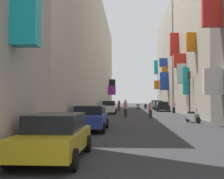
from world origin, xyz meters
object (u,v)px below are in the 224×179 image
Objects in this scene: parked_car_silver at (156,104)px; traffic_light_near_corner at (189,86)px; scooter_black at (146,106)px; scooter_silver at (193,117)px; pedestrian_mid_street at (119,106)px; scooter_white at (138,107)px; pedestrian_near_left at (150,110)px; parked_car_white at (109,107)px; parked_car_blue at (90,117)px; pedestrian_near_right at (174,107)px; parked_car_green at (158,105)px; pedestrian_crossing at (126,108)px; parked_car_black at (162,106)px; parked_car_yellow at (55,135)px.

parked_car_silver is 0.94× the size of traffic_light_near_corner.
scooter_black is 21.60m from traffic_light_near_corner.
pedestrian_mid_street is (-6.31, 18.75, 0.35)m from scooter_silver.
traffic_light_near_corner reaches higher than scooter_white.
parked_car_white is at bearing 121.23° from pedestrian_near_left.
traffic_light_near_corner reaches higher than scooter_black.
scooter_silver is 1.04× the size of scooter_white.
parked_car_blue is 2.38× the size of scooter_white.
pedestrian_near_right is 7.70m from traffic_light_near_corner.
parked_car_green is 3.46m from scooter_white.
scooter_white is at bearing 82.77° from parked_car_blue.
pedestrian_near_left is at bearing -58.77° from parked_car_white.
pedestrian_crossing is (-5.65, -26.39, 0.09)m from parked_car_silver.
scooter_silver is at bearing -99.99° from traffic_light_near_corner.
parked_car_white reaches higher than scooter_white.
scooter_silver is at bearing -58.80° from parked_car_white.
parked_car_blue reaches higher than parked_car_black.
pedestrian_near_left is (4.44, 10.70, 0.01)m from parked_car_blue.
scooter_black is at bearing 100.90° from pedestrian_near_right.
parked_car_white is 8.33m from pedestrian_near_right.
pedestrian_near_left is at bearing -157.20° from traffic_light_near_corner.
parked_car_white is 2.55× the size of pedestrian_crossing.
parked_car_blue is 34.07m from scooter_black.
pedestrian_near_left is 1.03× the size of pedestrian_near_right.
parked_car_white is 1.10× the size of parked_car_yellow.
traffic_light_near_corner reaches higher than parked_car_silver.
parked_car_blue is at bearing -99.72° from pedestrian_crossing.
parked_car_white is 2.91× the size of pedestrian_near_right.
parked_car_black is 14.28m from pedestrian_crossing.
parked_car_green reaches higher than scooter_black.
parked_car_yellow is 20.05m from pedestrian_crossing.
traffic_light_near_corner is at bearing 55.60° from parked_car_blue.
parked_car_black is at bearing 73.75° from parked_car_blue.
scooter_white is at bearing 115.58° from parked_car_black.
scooter_black is (-1.88, 27.74, -0.00)m from scooter_silver.
traffic_light_near_corner reaches higher than parked_car_blue.
parked_car_green is at bearing 92.89° from traffic_light_near_corner.
traffic_light_near_corner is (0.36, -7.32, 2.37)m from pedestrian_near_right.
parked_car_silver reaches higher than scooter_silver.
parked_car_blue is at bearing -92.42° from pedestrian_mid_street.
scooter_black is 14.16m from pedestrian_near_right.
scooter_white is 13.01m from pedestrian_near_right.
pedestrian_near_left reaches higher than pedestrian_near_right.
pedestrian_near_left reaches higher than parked_car_green.
scooter_white is at bearing 84.09° from parked_car_yellow.
parked_car_white reaches higher than parked_car_green.
pedestrian_near_left reaches higher than scooter_black.
scooter_white is (4.15, 40.05, -0.29)m from parked_car_yellow.
scooter_silver and scooter_white have the same top height.
parked_car_white is 16.51m from scooter_black.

